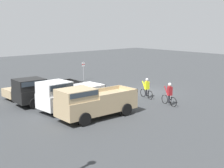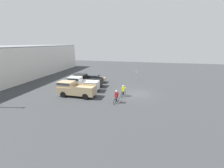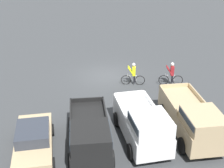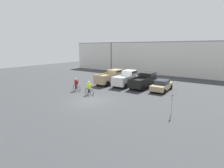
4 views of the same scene
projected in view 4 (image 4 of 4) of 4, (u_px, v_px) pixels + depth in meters
ground_plane at (89, 101)px, 19.41m from camera, size 80.00×80.00×0.00m
warehouse_building at (169, 57)px, 41.88m from camera, size 46.70×13.59×6.96m
pickup_truck_0 at (111, 77)px, 28.22m from camera, size 2.28×5.62×2.16m
pickup_truck_1 at (126, 78)px, 26.80m from camera, size 2.33×5.05×2.24m
pickup_truck_2 at (144, 80)px, 25.52m from camera, size 2.39×5.32×2.10m
sedan_0 at (162, 85)px, 23.71m from camera, size 2.02×4.59×1.49m
cyclist_0 at (89, 88)px, 21.74m from camera, size 1.75×0.55×1.73m
cyclist_1 at (76, 84)px, 23.66m from camera, size 1.77×0.55×1.78m
fire_lane_sign at (172, 101)px, 14.92m from camera, size 0.09×0.30×2.11m
lamppost at (111, 55)px, 38.39m from camera, size 0.36×0.36×7.05m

